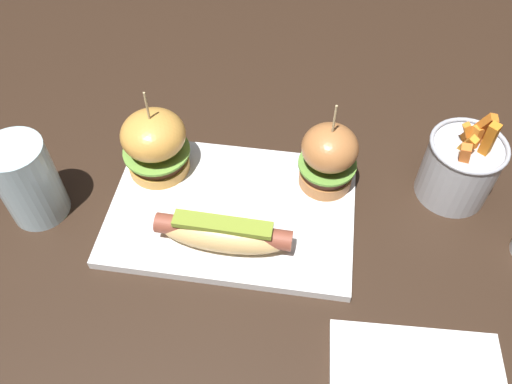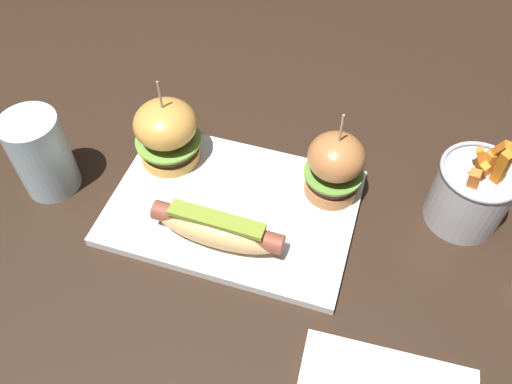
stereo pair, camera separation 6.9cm
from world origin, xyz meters
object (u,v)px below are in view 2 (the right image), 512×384
Objects in this scene: slider_right at (335,166)px; fries_bucket at (471,193)px; platter_main at (233,207)px; hot_dog at (221,229)px; slider_left at (167,133)px; water_glass at (41,154)px.

slider_right is 0.19m from fries_bucket.
fries_bucket is (0.31, 0.09, 0.05)m from platter_main.
platter_main is 0.07m from hot_dog.
fries_bucket is at bearing 3.68° from slider_left.
slider_left is at bearing 31.04° from water_glass.
slider_right is at bearing 13.99° from water_glass.
slider_left reaches higher than water_glass.
platter_main is 2.33× the size of slider_right.
slider_right reaches higher than platter_main.
platter_main is 1.89× the size of hot_dog.
water_glass is (-0.27, -0.03, 0.06)m from platter_main.
slider_left is 0.98× the size of slider_right.
fries_bucket is at bearing 11.56° from water_glass.
slider_left reaches higher than platter_main.
slider_left reaches higher than hot_dog.
slider_right is at bearing 1.82° from slider_left.
slider_left is 0.25m from slider_right.
hot_dog is at bearing -133.76° from slider_right.
slider_left is at bearing -176.32° from fries_bucket.
slider_left is (-0.12, 0.06, 0.06)m from platter_main.
fries_bucket is at bearing 15.52° from platter_main.
slider_left is at bearing 154.01° from platter_main.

